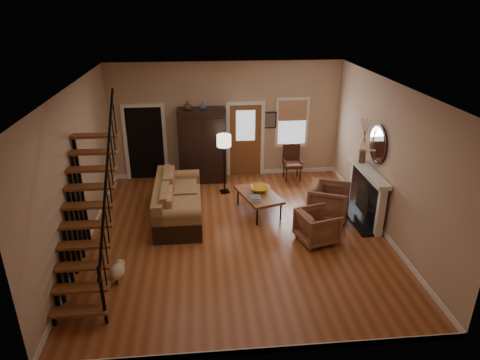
{
  "coord_description": "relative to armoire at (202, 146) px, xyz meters",
  "views": [
    {
      "loc": [
        -0.73,
        -8.26,
        4.9
      ],
      "look_at": [
        0.1,
        0.4,
        1.15
      ],
      "focal_mm": 32.0,
      "sensor_mm": 36.0,
      "label": 1
    }
  ],
  "objects": [
    {
      "name": "vase_a",
      "position": [
        -0.35,
        -0.1,
        1.17
      ],
      "size": [
        0.24,
        0.24,
        0.25
      ],
      "primitive_type": "imported",
      "color": "#4C2619",
      "rests_on": "armoire"
    },
    {
      "name": "armoire",
      "position": [
        0.0,
        0.0,
        0.0
      ],
      "size": [
        1.3,
        0.6,
        2.1
      ],
      "primitive_type": null,
      "color": "black",
      "rests_on": "ground"
    },
    {
      "name": "armchair_right",
      "position": [
        2.94,
        -2.54,
        -0.63
      ],
      "size": [
        1.2,
        1.19,
        0.83
      ],
      "primitive_type": "imported",
      "rotation": [
        0.0,
        0.0,
        1.16
      ],
      "color": "brown",
      "rests_on": "ground"
    },
    {
      "name": "vase_b",
      "position": [
        0.05,
        -0.1,
        1.16
      ],
      "size": [
        0.2,
        0.2,
        0.21
      ],
      "primitive_type": "imported",
      "color": "#334C60",
      "rests_on": "armoire"
    },
    {
      "name": "side_chair",
      "position": [
        2.55,
        -0.2,
        -0.54
      ],
      "size": [
        0.54,
        0.54,
        1.02
      ],
      "primitive_type": null,
      "color": "#3D1F13",
      "rests_on": "ground"
    },
    {
      "name": "room",
      "position": [
        0.29,
        -1.39,
        0.46
      ],
      "size": [
        7.0,
        7.33,
        3.3
      ],
      "color": "#984D26",
      "rests_on": "ground"
    },
    {
      "name": "books",
      "position": [
        1.2,
        -2.43,
        -0.51
      ],
      "size": [
        0.24,
        0.33,
        0.06
      ],
      "primitive_type": null,
      "color": "beige",
      "rests_on": "coffee_table"
    },
    {
      "name": "dog",
      "position": [
        -1.67,
        -4.6,
        -0.88
      ],
      "size": [
        0.33,
        0.49,
        0.33
      ],
      "primitive_type": null,
      "rotation": [
        0.0,
        0.0,
        -0.14
      ],
      "color": "beige",
      "rests_on": "ground"
    },
    {
      "name": "sofa",
      "position": [
        -0.62,
        -2.26,
        -0.6
      ],
      "size": [
        1.08,
        2.45,
        0.91
      ],
      "primitive_type": null,
      "rotation": [
        0.0,
        0.0,
        0.01
      ],
      "color": "#956C43",
      "rests_on": "ground"
    },
    {
      "name": "floor_lamp",
      "position": [
        0.56,
        -0.88,
        -0.24
      ],
      "size": [
        0.44,
        0.44,
        1.62
      ],
      "primitive_type": null,
      "rotation": [
        0.0,
        0.0,
        0.21
      ],
      "color": "black",
      "rests_on": "ground"
    },
    {
      "name": "armchair_left",
      "position": [
        2.39,
        -3.58,
        -0.69
      ],
      "size": [
        0.97,
        0.95,
        0.72
      ],
      "primitive_type": "imported",
      "rotation": [
        0.0,
        0.0,
        1.84
      ],
      "color": "brown",
      "rests_on": "ground"
    },
    {
      "name": "coffee_table",
      "position": [
        1.32,
        -2.13,
        -0.8
      ],
      "size": [
        1.13,
        1.49,
        0.51
      ],
      "primitive_type": null,
      "rotation": [
        0.0,
        0.0,
        0.3
      ],
      "color": "brown",
      "rests_on": "ground"
    },
    {
      "name": "fireplace",
      "position": [
        3.83,
        -2.65,
        -0.31
      ],
      "size": [
        0.33,
        1.95,
        2.3
      ],
      "color": "black",
      "rests_on": "ground"
    },
    {
      "name": "staircase",
      "position": [
        -2.08,
        -4.45,
        0.55
      ],
      "size": [
        0.94,
        2.8,
        3.2
      ],
      "primitive_type": null,
      "color": "brown",
      "rests_on": "ground"
    },
    {
      "name": "bowl",
      "position": [
        1.37,
        -1.98,
        -0.49
      ],
      "size": [
        0.45,
        0.45,
        0.11
      ],
      "primitive_type": "imported",
      "color": "orange",
      "rests_on": "coffee_table"
    }
  ]
}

